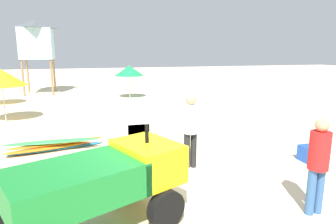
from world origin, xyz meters
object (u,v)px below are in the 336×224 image
(lifeguard_near_left, at_px, (318,161))
(lifeguard_near_center, at_px, (191,126))
(surfboard_pile, at_px, (54,145))
(cooler_box, at_px, (311,153))
(utility_cart, at_px, (102,181))
(stacked_plastic_chairs, at_px, (138,139))
(lifeguard_tower, at_px, (36,40))
(beach_umbrella_mid, at_px, (1,77))
(beach_umbrella_left, at_px, (129,71))

(lifeguard_near_left, relative_size, lifeguard_near_center, 0.95)
(surfboard_pile, relative_size, cooler_box, 5.10)
(surfboard_pile, distance_m, lifeguard_near_left, 6.30)
(surfboard_pile, xyz_separation_m, lifeguard_near_center, (3.12, -2.02, 0.81))
(utility_cart, relative_size, stacked_plastic_chairs, 2.53)
(utility_cart, xyz_separation_m, lifeguard_near_center, (2.06, 1.95, 0.18))
(utility_cart, bearing_deg, surfboard_pile, 104.99)
(lifeguard_near_left, bearing_deg, lifeguard_tower, 111.36)
(beach_umbrella_mid, height_order, cooler_box, beach_umbrella_mid)
(utility_cart, distance_m, cooler_box, 5.29)
(lifeguard_near_center, xyz_separation_m, lifeguard_tower, (-4.92, 13.50, 2.26))
(lifeguard_near_left, relative_size, cooler_box, 3.20)
(utility_cart, height_order, beach_umbrella_mid, beach_umbrella_mid)
(stacked_plastic_chairs, distance_m, lifeguard_near_center, 1.24)
(utility_cart, xyz_separation_m, cooler_box, (5.02, 1.55, -0.60))
(utility_cart, xyz_separation_m, stacked_plastic_chairs, (0.94, 2.37, -0.13))
(utility_cart, bearing_deg, lifeguard_near_center, 43.39)
(lifeguard_near_center, height_order, beach_umbrella_left, beach_umbrella_left)
(utility_cart, relative_size, surfboard_pile, 1.10)
(lifeguard_near_left, xyz_separation_m, cooler_box, (1.66, 2.01, -0.73))
(beach_umbrella_mid, bearing_deg, utility_cart, -68.62)
(lifeguard_near_left, height_order, lifeguard_near_center, lifeguard_near_center)
(stacked_plastic_chairs, distance_m, lifeguard_near_left, 3.74)
(utility_cart, bearing_deg, stacked_plastic_chairs, 68.45)
(lifeguard_near_left, xyz_separation_m, lifeguard_tower, (-6.22, 15.90, 2.31))
(utility_cart, bearing_deg, beach_umbrella_mid, 111.38)
(cooler_box, bearing_deg, utility_cart, -162.83)
(beach_umbrella_left, height_order, cooler_box, beach_umbrella_left)
(utility_cart, xyz_separation_m, surfboard_pile, (-1.06, 3.96, -0.62))
(cooler_box, bearing_deg, beach_umbrella_mid, 141.61)
(utility_cart, bearing_deg, lifeguard_tower, 100.49)
(stacked_plastic_chairs, xyz_separation_m, cooler_box, (4.08, -0.82, -0.46))
(beach_umbrella_left, bearing_deg, beach_umbrella_mid, -140.85)
(stacked_plastic_chairs, relative_size, lifeguard_tower, 0.26)
(stacked_plastic_chairs, bearing_deg, lifeguard_tower, 106.20)
(lifeguard_near_center, bearing_deg, utility_cart, -136.61)
(lifeguard_near_center, relative_size, beach_umbrella_mid, 0.86)
(stacked_plastic_chairs, height_order, cooler_box, stacked_plastic_chairs)
(surfboard_pile, xyz_separation_m, beach_umbrella_left, (3.24, 8.38, 1.36))
(utility_cart, distance_m, lifeguard_tower, 15.90)
(lifeguard_near_left, distance_m, lifeguard_near_center, 2.74)
(surfboard_pile, xyz_separation_m, beach_umbrella_mid, (-2.08, 4.05, 1.49))
(lifeguard_near_center, xyz_separation_m, cooler_box, (2.96, -0.39, -0.78))
(lifeguard_tower, bearing_deg, utility_cart, -79.51)
(stacked_plastic_chairs, height_order, surfboard_pile, stacked_plastic_chairs)
(surfboard_pile, height_order, lifeguard_tower, lifeguard_tower)
(beach_umbrella_mid, bearing_deg, surfboard_pile, -62.86)
(utility_cart, relative_size, beach_umbrella_left, 1.56)
(cooler_box, bearing_deg, lifeguard_tower, 119.56)
(surfboard_pile, bearing_deg, beach_umbrella_mid, 117.14)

